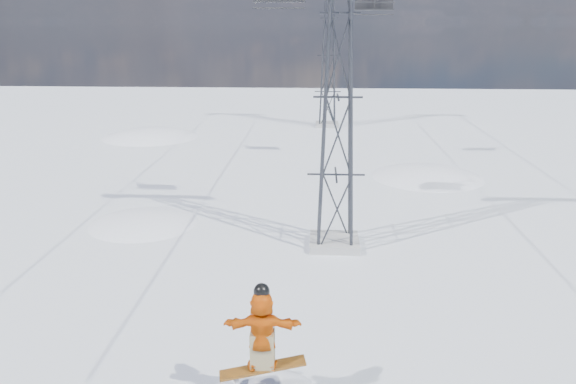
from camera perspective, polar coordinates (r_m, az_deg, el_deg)
name	(u,v)px	position (r m, az deg, el deg)	size (l,w,h in m)	color
ground	(308,375)	(13.90, 2.04, -18.08)	(120.00, 120.00, 0.00)	white
snow_terrain	(240,303)	(37.38, -4.86, -11.19)	(39.00, 37.00, 22.00)	white
lift_tower_near	(338,98)	(19.56, 5.10, 9.49)	(5.20, 1.80, 11.43)	#999999
lift_tower_far	(328,56)	(44.47, 4.13, 13.62)	(5.20, 1.80, 11.43)	#999999
lift_chair_mid	(374,5)	(31.82, 8.75, 18.24)	(2.05, 0.59, 2.54)	black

